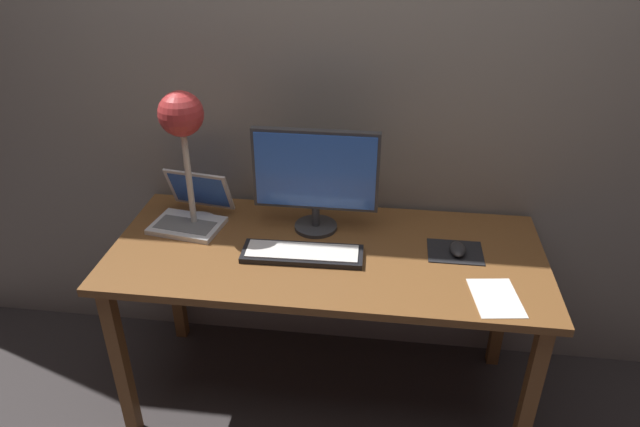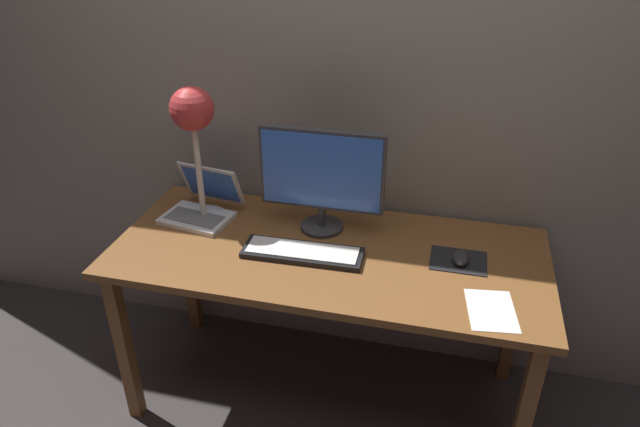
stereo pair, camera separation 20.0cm
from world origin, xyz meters
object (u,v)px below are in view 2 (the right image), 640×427
desk_lamp (193,123)px  mouse (461,258)px  monitor (322,175)px  keyboard_main (303,252)px  laptop (204,202)px

desk_lamp → mouse: 1.09m
monitor → mouse: bearing=-12.0°
keyboard_main → mouse: 0.57m
desk_lamp → laptop: bearing=109.6°
monitor → mouse: size_ratio=4.96×
keyboard_main → monitor: bearing=83.7°
mouse → desk_lamp: bearing=175.9°
keyboard_main → laptop: 0.52m
monitor → keyboard_main: bearing=-96.3°
monitor → laptop: 0.52m
keyboard_main → laptop: laptop is taller
laptop → desk_lamp: (0.01, -0.04, 0.35)m
desk_lamp → mouse: size_ratio=5.71×
keyboard_main → mouse: size_ratio=4.62×
monitor → keyboard_main: size_ratio=1.07×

